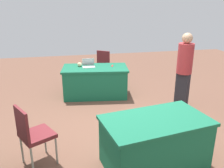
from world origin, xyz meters
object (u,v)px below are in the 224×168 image
Objects in this scene: table_foreground at (95,81)px; chair_near_front at (32,132)px; laptop_silver at (89,65)px; yarn_ball at (80,64)px; person_presenter at (184,68)px; chair_tucked_right at (105,63)px; table_mid_right at (155,142)px; scissors_red at (112,66)px.

chair_near_front reaches higher than table_foreground.
yarn_ball is (0.23, -0.07, 0.02)m from laptop_silver.
person_presenter is (-1.84, 1.20, 0.59)m from table_foreground.
laptop_silver reaches higher than chair_near_front.
chair_near_front is 3.50m from person_presenter.
chair_tucked_right is (-0.48, -1.17, 0.18)m from table_foreground.
laptop_silver is (0.59, -3.12, 0.42)m from table_mid_right.
yarn_ball reaches higher than scissors_red.
chair_tucked_right is (-1.80, -3.82, 0.01)m from chair_near_front.
scissors_red is at bearing 8.37° from person_presenter.
yarn_ball is 0.86m from scissors_red.
laptop_silver is 2.96× the size of yarn_ball.
scissors_red is at bearing -90.50° from table_mid_right.
yarn_ball is (2.22, -1.36, -0.15)m from person_presenter.
person_presenter reaches higher than yarn_ball.
chair_tucked_right is at bearing -130.63° from yarn_ball.
yarn_ball is at bearing -93.63° from chair_tucked_right.
chair_near_front is at bearing -78.19° from chair_tucked_right.
scissors_red is (-0.46, -0.03, 0.39)m from table_foreground.
chair_near_front is (1.31, 2.66, 0.17)m from table_foreground.
chair_near_front is 2.99m from laptop_silver.
scissors_red is (-0.03, -3.06, 0.39)m from table_mid_right.
table_mid_right is at bearing 49.12° from chair_near_front.
person_presenter is at bearing 68.17° from scissors_red.
chair_tucked_right reaches higher than laptop_silver.
laptop_silver is at bearing -74.92° from scissors_red.
chair_tucked_right is 1.15m from scissors_red.
laptop_silver is (0.15, -0.09, 0.42)m from table_foreground.
person_presenter is 1.86m from scissors_red.
table_foreground is 15.93× the size of yarn_ball.
person_presenter is at bearing -127.51° from table_mid_right.
laptop_silver is 0.24m from yarn_ball.
chair_near_front is at bearing 74.99° from person_presenter.
person_presenter is at bearing 146.90° from table_foreground.
table_foreground is 2.28m from person_presenter.
person_presenter is 2.38m from laptop_silver.
scissors_red is at bearing -175.93° from table_foreground.
table_mid_right is 0.94× the size of person_presenter.
yarn_ball reaches higher than table_foreground.
scissors_red is (1.38, -1.23, -0.20)m from person_presenter.
chair_tucked_right is 2.99× the size of laptop_silver.
table_mid_right is 3.32m from yarn_ball.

